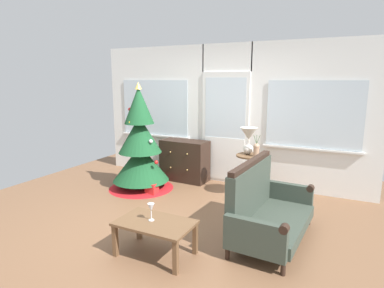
% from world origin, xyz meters
% --- Properties ---
extents(ground_plane, '(6.76, 6.76, 0.00)m').
position_xyz_m(ground_plane, '(0.00, 0.00, 0.00)').
color(ground_plane, brown).
extents(back_wall_with_door, '(5.20, 0.14, 2.55)m').
position_xyz_m(back_wall_with_door, '(0.00, 2.08, 1.28)').
color(back_wall_with_door, white).
rests_on(back_wall_with_door, ground).
extents(christmas_tree, '(1.15, 1.15, 1.87)m').
position_xyz_m(christmas_tree, '(-1.20, 1.03, 0.70)').
color(christmas_tree, '#4C331E').
rests_on(christmas_tree, ground).
extents(dresser_cabinet, '(0.92, 0.47, 0.78)m').
position_xyz_m(dresser_cabinet, '(-0.72, 1.79, 0.39)').
color(dresser_cabinet, black).
rests_on(dresser_cabinet, ground).
extents(settee_sofa, '(0.80, 1.49, 0.96)m').
position_xyz_m(settee_sofa, '(1.23, 0.14, 0.38)').
color(settee_sofa, black).
rests_on(settee_sofa, ground).
extents(side_table, '(0.50, 0.48, 0.71)m').
position_xyz_m(side_table, '(0.67, 1.46, 0.50)').
color(side_table, brown).
rests_on(side_table, ground).
extents(table_lamp, '(0.28, 0.28, 0.44)m').
position_xyz_m(table_lamp, '(0.61, 1.50, 0.99)').
color(table_lamp, silver).
rests_on(table_lamp, side_table).
extents(flower_vase, '(0.11, 0.10, 0.35)m').
position_xyz_m(flower_vase, '(0.77, 1.40, 0.83)').
color(flower_vase, tan).
rests_on(flower_vase, side_table).
extents(coffee_table, '(0.85, 0.53, 0.39)m').
position_xyz_m(coffee_table, '(0.25, -0.78, 0.33)').
color(coffee_table, brown).
rests_on(coffee_table, ground).
extents(wine_glass, '(0.08, 0.08, 0.20)m').
position_xyz_m(wine_glass, '(0.20, -0.76, 0.53)').
color(wine_glass, silver).
rests_on(wine_glass, coffee_table).
extents(gift_box, '(0.19, 0.17, 0.19)m').
position_xyz_m(gift_box, '(-0.86, 0.85, 0.09)').
color(gift_box, red).
rests_on(gift_box, ground).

